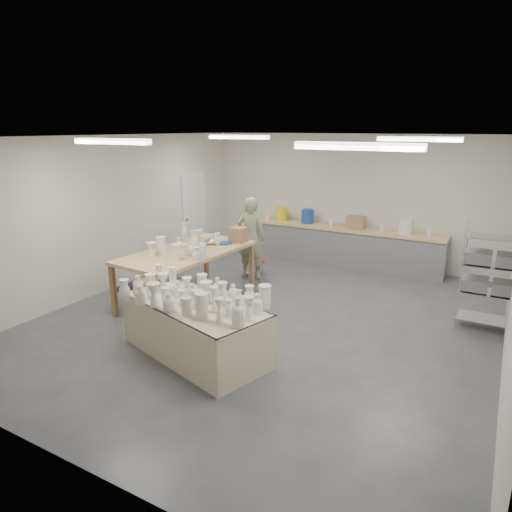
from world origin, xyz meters
The scene contains 9 objects.
room centered at (-0.11, 0.08, 2.06)m, with size 8.00×8.02×3.00m.
back_counter centered at (-0.01, 3.68, 0.49)m, with size 4.60×0.60×1.24m.
wire_shelf centered at (3.20, 1.40, 0.92)m, with size 0.88×0.48×1.80m.
drying_table centered at (-0.35, -1.61, 0.44)m, with size 2.40×1.65×1.15m.
work_table centered at (-1.66, 0.07, 0.97)m, with size 1.48×2.69×1.34m.
rug centered at (-2.90, 0.07, 0.01)m, with size 1.00×0.70×0.02m, color black.
cat centered at (-2.88, 0.05, 0.12)m, with size 0.55×0.45×0.21m.
potter centered at (-1.38, 1.78, 0.88)m, with size 0.64×0.42×1.75m, color #93A17C.
red_stool centered at (-1.38, 2.05, 0.30)m, with size 0.41×0.41×0.33m.
Camera 1 is at (3.29, -6.36, 3.13)m, focal length 32.00 mm.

